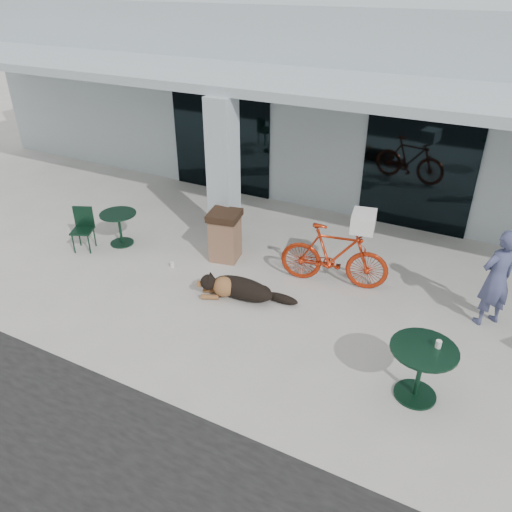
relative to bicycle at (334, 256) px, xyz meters
The scene contains 16 objects.
ground 2.26m from the bicycle, 119.18° to the right, with size 80.00×80.00×0.00m, color beige.
building 6.89m from the bicycle, 99.13° to the left, with size 22.00×7.00×4.50m, color #ADBCC4.
storefront_glass_left 5.31m from the bicycle, 144.14° to the left, with size 2.80×0.06×2.70m, color black.
storefront_glass_right 3.26m from the bicycle, 76.51° to the left, with size 2.40×0.06×2.70m, color black.
column 2.76m from the bicycle, behind, with size 0.50×0.50×3.12m, color #ADBCC4.
overhang 3.29m from the bicycle, 121.97° to the left, with size 22.00×2.80×0.18m, color #ADBCC4.
bicycle is the anchor object (origin of this frame).
laundry_basket 0.88m from the bicycle, 10.65° to the left, with size 0.53×0.40×0.32m, color white.
dog 1.77m from the bicycle, 135.88° to the right, with size 1.35×0.45×0.45m, color black, non-canonical shape.
cup_near_dog 3.20m from the bicycle, 163.41° to the right, with size 0.08×0.08×0.10m, color white.
cafe_table_near 4.61m from the bicycle, behind, with size 0.76×0.76×0.72m, color #102F1F, non-canonical shape.
cafe_chair_near 5.21m from the bicycle, 167.06° to the right, with size 0.41×0.45×0.91m, color #102F1F, non-canonical shape.
cafe_table_far 2.98m from the bicycle, 47.32° to the right, with size 0.89×0.89×0.83m, color #102F1F, non-canonical shape.
person 2.70m from the bicycle, ahead, with size 0.62×0.41×1.70m, color #454B74.
cup_on_table 3.02m from the bicycle, 43.91° to the right, with size 0.08×0.08×0.11m, color white.
trash_receptacle 2.26m from the bicycle, behind, with size 0.60×0.60×1.02m, color #865F45, non-canonical shape.
Camera 1 is at (3.48, -5.77, 5.08)m, focal length 35.00 mm.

